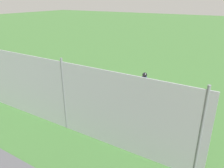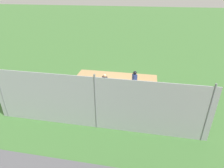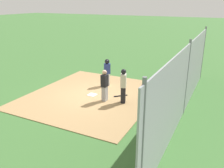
{
  "view_description": "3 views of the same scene",
  "coord_description": "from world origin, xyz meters",
  "px_view_note": "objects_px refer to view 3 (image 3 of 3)",
  "views": [
    {
      "loc": [
        6.3,
        -11.14,
        5.68
      ],
      "look_at": [
        0.19,
        -1.06,
        0.96
      ],
      "focal_mm": 34.91,
      "sensor_mm": 36.0,
      "label": 1
    },
    {
      "loc": [
        2.46,
        -13.19,
        7.28
      ],
      "look_at": [
        0.18,
        -0.89,
        0.85
      ],
      "focal_mm": 30.63,
      "sensor_mm": 36.0,
      "label": 2
    },
    {
      "loc": [
        -10.16,
        -6.26,
        4.83
      ],
      "look_at": [
        0.19,
        -1.1,
        0.77
      ],
      "focal_mm": 38.08,
      "sensor_mm": 36.0,
      "label": 3
    }
  ],
  "objects_px": {
    "umpire": "(123,85)",
    "runner": "(107,71)",
    "home_plate": "(92,95)",
    "catcher": "(105,85)",
    "baseball_bat": "(121,96)"
  },
  "relations": [
    {
      "from": "umpire",
      "to": "runner",
      "type": "distance_m",
      "value": 2.69
    },
    {
      "from": "home_plate",
      "to": "runner",
      "type": "xyz_separation_m",
      "value": [
        1.76,
        -0.0,
        0.9
      ]
    },
    {
      "from": "catcher",
      "to": "umpire",
      "type": "xyz_separation_m",
      "value": [
        0.2,
        -0.93,
        0.07
      ]
    },
    {
      "from": "home_plate",
      "to": "baseball_bat",
      "type": "bearing_deg",
      "value": -70.76
    },
    {
      "from": "umpire",
      "to": "runner",
      "type": "xyz_separation_m",
      "value": [
        1.92,
        1.89,
        -0.0
      ]
    },
    {
      "from": "home_plate",
      "to": "catcher",
      "type": "height_order",
      "value": "catcher"
    },
    {
      "from": "baseball_bat",
      "to": "umpire",
      "type": "bearing_deg",
      "value": -99.11
    },
    {
      "from": "catcher",
      "to": "baseball_bat",
      "type": "height_order",
      "value": "catcher"
    },
    {
      "from": "baseball_bat",
      "to": "home_plate",
      "type": "bearing_deg",
      "value": 156.77
    },
    {
      "from": "umpire",
      "to": "baseball_bat",
      "type": "xyz_separation_m",
      "value": [
        0.67,
        0.44,
        -0.88
      ]
    },
    {
      "from": "catcher",
      "to": "runner",
      "type": "height_order",
      "value": "catcher"
    },
    {
      "from": "home_plate",
      "to": "baseball_bat",
      "type": "distance_m",
      "value": 1.54
    },
    {
      "from": "home_plate",
      "to": "catcher",
      "type": "xyz_separation_m",
      "value": [
        -0.36,
        -0.97,
        0.83
      ]
    },
    {
      "from": "home_plate",
      "to": "catcher",
      "type": "relative_size",
      "value": 0.27
    },
    {
      "from": "runner",
      "to": "baseball_bat",
      "type": "relative_size",
      "value": 2.15
    }
  ]
}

